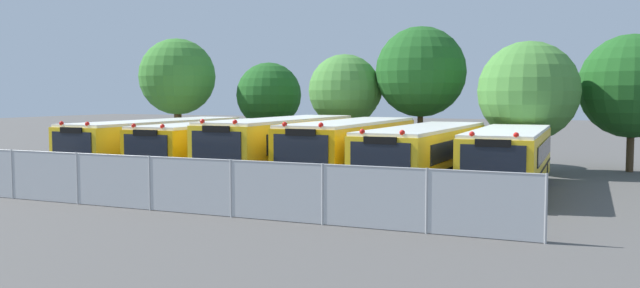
% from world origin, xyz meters
% --- Properties ---
extents(ground_plane, '(160.00, 160.00, 0.00)m').
position_xyz_m(ground_plane, '(0.00, 0.00, 0.00)').
color(ground_plane, '#514F4C').
extents(school_bus_0, '(2.53, 11.33, 2.62)m').
position_xyz_m(school_bus_0, '(-8.14, 0.01, 1.38)').
color(school_bus_0, yellow).
rests_on(school_bus_0, ground_plane).
extents(school_bus_1, '(2.74, 10.81, 2.58)m').
position_xyz_m(school_bus_1, '(-4.88, 0.03, 1.36)').
color(school_bus_1, '#EAA80C').
rests_on(school_bus_1, ground_plane).
extents(school_bus_2, '(2.68, 11.08, 2.80)m').
position_xyz_m(school_bus_2, '(-1.57, 0.08, 1.47)').
color(school_bus_2, yellow).
rests_on(school_bus_2, ground_plane).
extents(school_bus_3, '(2.70, 10.63, 2.73)m').
position_xyz_m(school_bus_3, '(1.68, 0.12, 1.44)').
color(school_bus_3, '#EAA80C').
rests_on(school_bus_3, ground_plane).
extents(school_bus_4, '(2.78, 10.95, 2.57)m').
position_xyz_m(school_bus_4, '(4.90, -0.18, 1.35)').
color(school_bus_4, yellow).
rests_on(school_bus_4, ground_plane).
extents(school_bus_5, '(2.75, 9.46, 2.51)m').
position_xyz_m(school_bus_5, '(8.07, 0.00, 1.33)').
color(school_bus_5, yellow).
rests_on(school_bus_5, ground_plane).
extents(tree_0, '(4.54, 4.54, 7.06)m').
position_xyz_m(tree_0, '(-12.22, 7.33, 4.82)').
color(tree_0, '#4C3823').
rests_on(tree_0, ground_plane).
extents(tree_1, '(3.87, 3.87, 5.63)m').
position_xyz_m(tree_1, '(-7.14, 9.33, 3.75)').
color(tree_1, '#4C3823').
rests_on(tree_1, ground_plane).
extents(tree_2, '(4.00, 3.95, 5.91)m').
position_xyz_m(tree_2, '(-1.62, 8.11, 3.92)').
color(tree_2, '#4C3823').
rests_on(tree_2, ground_plane).
extents(tree_3, '(4.78, 4.78, 7.30)m').
position_xyz_m(tree_3, '(2.22, 8.73, 5.00)').
color(tree_3, '#4C3823').
rests_on(tree_3, ground_plane).
extents(tree_4, '(4.69, 4.69, 6.20)m').
position_xyz_m(tree_4, '(7.85, 6.60, 3.82)').
color(tree_4, '#4C3823').
rests_on(tree_4, ground_plane).
extents(tree_5, '(4.96, 4.96, 6.59)m').
position_xyz_m(tree_5, '(12.44, 9.17, 4.09)').
color(tree_5, '#4C3823').
rests_on(tree_5, ground_plane).
extents(chainlink_fence, '(21.02, 0.07, 1.75)m').
position_xyz_m(chainlink_fence, '(-0.34, -8.72, 0.91)').
color(chainlink_fence, '#9EA0A3').
rests_on(chainlink_fence, ground_plane).
extents(traffic_cone, '(0.41, 0.41, 0.54)m').
position_xyz_m(traffic_cone, '(-4.52, -7.52, 0.27)').
color(traffic_cone, '#EA5914').
rests_on(traffic_cone, ground_plane).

